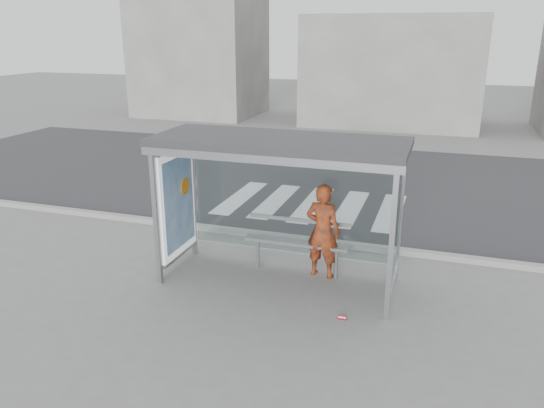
{
  "coord_description": "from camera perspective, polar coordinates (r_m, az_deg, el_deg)",
  "views": [
    {
      "loc": [
        2.59,
        -8.25,
        4.31
      ],
      "look_at": [
        -0.19,
        0.2,
        1.39
      ],
      "focal_mm": 35.0,
      "sensor_mm": 36.0,
      "label": 1
    }
  ],
  "objects": [
    {
      "name": "building_center",
      "position": [
        26.44,
        12.89,
        13.81
      ],
      "size": [
        8.0,
        5.0,
        5.0
      ],
      "primitive_type": "cube",
      "color": "slate",
      "rests_on": "ground"
    },
    {
      "name": "road",
      "position": [
        16.05,
        8.23,
        2.43
      ],
      "size": [
        30.0,
        10.0,
        0.01
      ],
      "primitive_type": "cube",
      "color": "#2C2C2F",
      "rests_on": "ground"
    },
    {
      "name": "ground",
      "position": [
        9.66,
        0.68,
        -8.33
      ],
      "size": [
        80.0,
        80.0,
        0.0
      ],
      "primitive_type": "plane",
      "color": "slate",
      "rests_on": "ground"
    },
    {
      "name": "bus_shelter",
      "position": [
        9.12,
        -1.38,
        3.39
      ],
      "size": [
        4.25,
        1.65,
        2.62
      ],
      "color": "gray",
      "rests_on": "ground"
    },
    {
      "name": "curb",
      "position": [
        11.35,
        3.66,
        -3.86
      ],
      "size": [
        30.0,
        0.18,
        0.12
      ],
      "primitive_type": "cube",
      "color": "gray",
      "rests_on": "ground"
    },
    {
      "name": "bench",
      "position": [
        9.8,
        2.66,
        -4.16
      ],
      "size": [
        1.94,
        0.33,
        1.0
      ],
      "color": "slate",
      "rests_on": "ground"
    },
    {
      "name": "crosswalk",
      "position": [
        13.81,
        4.33,
        -0.06
      ],
      "size": [
        4.55,
        3.0,
        0.0
      ],
      "color": "silver",
      "rests_on": "ground"
    },
    {
      "name": "soda_can",
      "position": [
        8.56,
        7.55,
        -11.99
      ],
      "size": [
        0.13,
        0.07,
        0.07
      ],
      "primitive_type": "cylinder",
      "rotation": [
        0.0,
        1.57,
        0.02
      ],
      "color": "#E74455",
      "rests_on": "ground"
    },
    {
      "name": "building_left",
      "position": [
        29.14,
        -7.73,
        15.44
      ],
      "size": [
        6.0,
        5.0,
        6.0
      ],
      "primitive_type": "cube",
      "color": "slate",
      "rests_on": "ground"
    },
    {
      "name": "person",
      "position": [
        9.58,
        5.48,
        -2.9
      ],
      "size": [
        0.7,
        0.51,
        1.76
      ],
      "primitive_type": "imported",
      "rotation": [
        0.0,
        0.0,
        3.0
      ],
      "color": "orange",
      "rests_on": "ground"
    }
  ]
}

